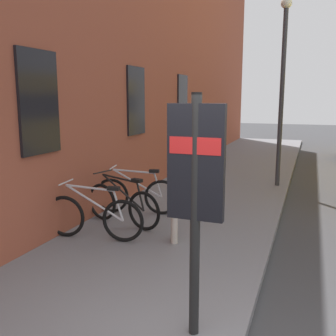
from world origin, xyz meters
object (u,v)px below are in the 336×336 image
Objects in this scene: bicycle_under_window at (137,195)px; transit_info_sign at (196,179)px; bicycle_beside_lamp at (94,217)px; bicycle_far_end at (122,205)px; pedestrian_by_facade at (174,185)px; street_lamp at (283,77)px.

transit_info_sign is (-3.52, -2.28, 1.21)m from bicycle_under_window.
bicycle_under_window is 4.36m from transit_info_sign.
transit_info_sign is at bearing -129.62° from bicycle_beside_lamp.
bicycle_far_end is 1.40m from pedestrian_by_facade.
street_lamp reaches higher than transit_info_sign.
bicycle_under_window is at bearing -1.75° from bicycle_beside_lamp.
street_lamp is at bearing -33.80° from bicycle_under_window.
transit_info_sign is 1.53× the size of pedestrian_by_facade.
street_lamp is (5.29, -2.53, 2.51)m from bicycle_beside_lamp.
bicycle_beside_lamp is 6.38m from street_lamp.
street_lamp reaches higher than pedestrian_by_facade.
pedestrian_by_facade is 0.32× the size of street_lamp.
bicycle_far_end is 0.76m from bicycle_under_window.
bicycle_under_window is at bearing 33.00° from transit_info_sign.
bicycle_under_window is 5.12m from street_lamp.
bicycle_beside_lamp is at bearing 105.66° from pedestrian_by_facade.
street_lamp is at bearing -28.53° from bicycle_far_end.
bicycle_far_end and bicycle_under_window have the same top height.
bicycle_beside_lamp is at bearing 50.38° from transit_info_sign.
bicycle_far_end is at bearing 68.77° from pedestrian_by_facade.
bicycle_under_window is at bearing 45.75° from pedestrian_by_facade.
bicycle_under_window is 1.11× the size of pedestrian_by_facade.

